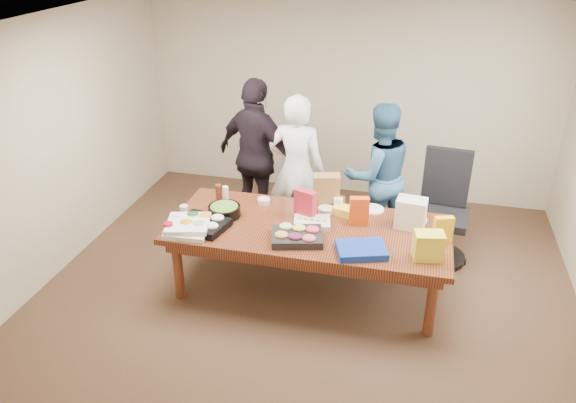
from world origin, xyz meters
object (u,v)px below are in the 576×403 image
(person_center, at_px, (297,170))
(salad_bowl, at_px, (224,211))
(office_chair, at_px, (443,213))
(person_right, at_px, (378,175))
(conference_table, at_px, (308,258))
(sheet_cake, at_px, (312,223))

(person_center, distance_m, salad_bowl, 1.12)
(office_chair, bearing_deg, person_right, 166.67)
(conference_table, xyz_separation_m, office_chair, (1.33, 0.90, 0.23))
(office_chair, height_order, person_center, person_center)
(conference_table, relative_size, person_right, 1.62)
(sheet_cake, bearing_deg, conference_table, -142.97)
(conference_table, xyz_separation_m, person_center, (-0.35, 0.99, 0.53))
(person_right, relative_size, sheet_cake, 4.79)
(person_center, bearing_deg, salad_bowl, 62.66)
(conference_table, bearing_deg, person_right, 64.11)
(person_right, bearing_deg, conference_table, 37.30)
(person_center, relative_size, sheet_cake, 5.03)
(person_right, height_order, salad_bowl, person_right)
(person_right, bearing_deg, salad_bowl, 11.23)
(person_center, xyz_separation_m, person_right, (0.92, 0.18, -0.04))
(office_chair, distance_m, sheet_cake, 1.58)
(person_center, distance_m, person_right, 0.94)
(conference_table, bearing_deg, office_chair, 34.09)
(office_chair, height_order, salad_bowl, office_chair)
(conference_table, bearing_deg, salad_bowl, 178.46)
(person_right, xyz_separation_m, salad_bowl, (-1.47, -1.15, -0.06))
(conference_table, height_order, person_right, person_right)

